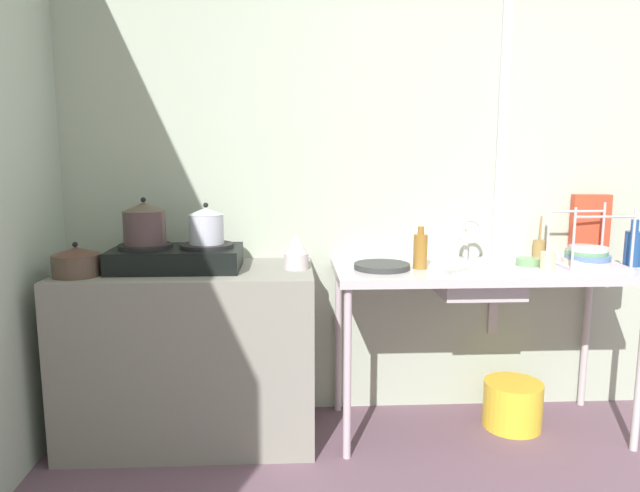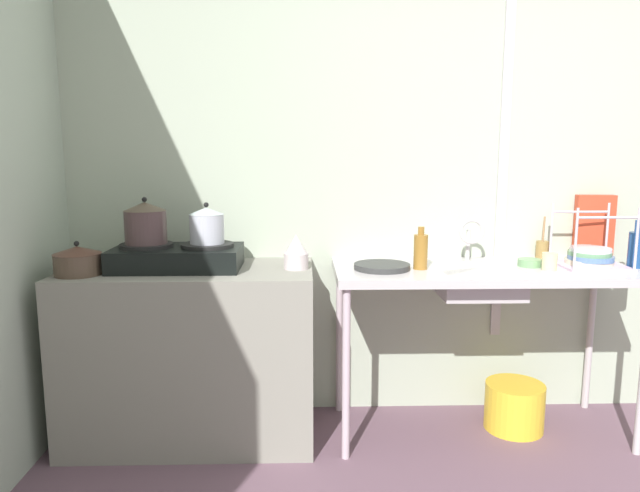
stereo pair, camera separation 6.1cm
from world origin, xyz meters
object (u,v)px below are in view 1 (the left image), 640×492
(percolator, at_px, (296,252))
(utensil_jar, at_px, (539,248))
(cereal_box, at_px, (590,226))
(bucket_on_floor, at_px, (513,404))
(pot_on_left_burner, at_px, (144,223))
(frying_pan, at_px, (382,266))
(faucet, at_px, (470,233))
(cup_by_rack, at_px, (548,261))
(bottle_by_sink, at_px, (420,251))
(sink_basin, at_px, (476,281))
(dish_rack, at_px, (587,256))
(pot_beside_stove, at_px, (76,261))
(small_bowl_on_drainboard, at_px, (528,262))
(bottle_by_rack, at_px, (633,247))
(pot_on_right_burner, at_px, (206,226))
(stove, at_px, (177,257))

(percolator, xyz_separation_m, utensil_jar, (1.29, 0.25, -0.03))
(cereal_box, xyz_separation_m, bucket_on_floor, (-0.46, -0.23, -0.89))
(pot_on_left_burner, distance_m, frying_pan, 1.13)
(faucet, height_order, utensil_jar, faucet)
(cup_by_rack, relative_size, cereal_box, 0.25)
(bottle_by_sink, bearing_deg, bucket_on_floor, 5.97)
(faucet, xyz_separation_m, cereal_box, (0.68, 0.11, 0.02))
(sink_basin, bearing_deg, frying_pan, -179.13)
(dish_rack, xyz_separation_m, bucket_on_floor, (-0.32, 0.02, -0.77))
(pot_beside_stove, xyz_separation_m, dish_rack, (2.41, 0.12, -0.02))
(pot_on_left_burner, xyz_separation_m, pot_beside_stove, (-0.28, -0.13, -0.15))
(small_bowl_on_drainboard, bearing_deg, percolator, -178.61)
(pot_on_left_burner, relative_size, cup_by_rack, 2.70)
(bottle_by_rack, bearing_deg, pot_beside_stove, -177.85)
(cup_by_rack, relative_size, bottle_by_rack, 0.36)
(faucet, height_order, bottle_by_sink, faucet)
(bottle_by_rack, relative_size, utensil_jar, 1.05)
(pot_beside_stove, bearing_deg, pot_on_left_burner, 24.87)
(dish_rack, distance_m, cereal_box, 0.30)
(pot_beside_stove, height_order, frying_pan, pot_beside_stove)
(faucet, xyz_separation_m, bottle_by_rack, (0.76, -0.15, -0.05))
(sink_basin, xyz_separation_m, bottle_by_sink, (-0.28, -0.01, 0.15))
(pot_on_right_burner, distance_m, sink_basin, 1.32)
(pot_beside_stove, distance_m, frying_pan, 1.39)
(bucket_on_floor, bearing_deg, utensil_jar, 49.56)
(stove, relative_size, bottle_by_sink, 2.95)
(stove, bearing_deg, cup_by_rack, -2.64)
(stove, height_order, pot_on_left_burner, pot_on_left_burner)
(stove, height_order, faucet, faucet)
(small_bowl_on_drainboard, height_order, cereal_box, cereal_box)
(dish_rack, distance_m, bottle_by_rack, 0.22)
(faucet, bearing_deg, bottle_by_rack, -11.52)
(pot_on_right_burner, distance_m, cup_by_rack, 1.62)
(frying_pan, distance_m, cup_by_rack, 0.79)
(percolator, distance_m, sink_basin, 0.88)
(stove, bearing_deg, dish_rack, -0.12)
(faucet, bearing_deg, sink_basin, -92.56)
(small_bowl_on_drainboard, bearing_deg, stove, -179.63)
(pot_beside_stove, height_order, cereal_box, cereal_box)
(stove, bearing_deg, cereal_box, 6.44)
(percolator, xyz_separation_m, faucet, (0.88, 0.14, 0.06))
(dish_rack, bearing_deg, faucet, 166.69)
(pot_on_left_burner, bearing_deg, frying_pan, -2.02)
(sink_basin, bearing_deg, pot_on_right_burner, 178.57)
(stove, relative_size, pot_beside_stove, 2.82)
(stove, distance_m, small_bowl_on_drainboard, 1.70)
(frying_pan, height_order, cup_by_rack, cup_by_rack)
(pot_on_right_burner, distance_m, utensil_jar, 1.73)
(pot_beside_stove, distance_m, sink_basin, 1.86)
(bottle_by_sink, relative_size, bottle_by_rack, 0.89)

